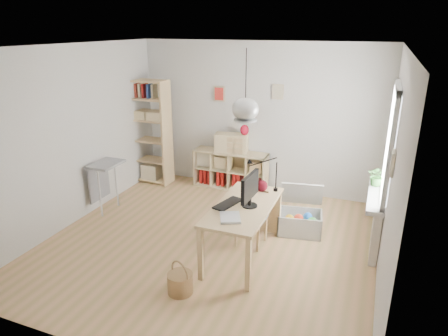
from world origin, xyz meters
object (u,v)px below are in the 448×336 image
(chair, at_px, (253,214))
(storage_chest, at_px, (301,217))
(desk, at_px, (244,212))
(cube_shelf, at_px, (230,172))
(tall_bookshelf, at_px, (149,128))
(drawer_chest, at_px, (231,143))
(monitor, at_px, (250,188))

(chair, height_order, storage_chest, chair)
(desk, relative_size, cube_shelf, 1.07)
(cube_shelf, height_order, tall_bookshelf, tall_bookshelf)
(drawer_chest, bearing_deg, tall_bookshelf, 177.40)
(tall_bookshelf, distance_m, chair, 3.09)
(chair, xyz_separation_m, monitor, (0.08, -0.40, 0.55))
(cube_shelf, relative_size, chair, 1.80)
(tall_bookshelf, relative_size, chair, 2.57)
(cube_shelf, distance_m, drawer_chest, 0.60)
(desk, bearing_deg, chair, 89.38)
(cube_shelf, height_order, drawer_chest, drawer_chest)
(cube_shelf, bearing_deg, storage_chest, -38.06)
(chair, bearing_deg, drawer_chest, 121.49)
(storage_chest, height_order, monitor, monitor)
(drawer_chest, bearing_deg, monitor, -75.20)
(chair, height_order, monitor, monitor)
(cube_shelf, xyz_separation_m, storage_chest, (1.60, -1.26, -0.08))
(monitor, bearing_deg, drawer_chest, 119.16)
(cube_shelf, height_order, chair, chair)
(tall_bookshelf, relative_size, drawer_chest, 3.31)
(storage_chest, bearing_deg, cube_shelf, 132.67)
(chair, relative_size, drawer_chest, 1.29)
(tall_bookshelf, bearing_deg, drawer_chest, 8.53)
(chair, distance_m, storage_chest, 0.85)
(desk, distance_m, drawer_chest, 2.41)
(monitor, bearing_deg, desk, 179.95)
(desk, xyz_separation_m, drawer_chest, (-0.99, 2.19, 0.24))
(tall_bookshelf, distance_m, storage_chest, 3.43)
(tall_bookshelf, bearing_deg, monitor, -36.23)
(cube_shelf, distance_m, monitor, 2.59)
(tall_bookshelf, xyz_separation_m, drawer_chest, (1.60, 0.24, -0.20))
(storage_chest, relative_size, monitor, 1.60)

